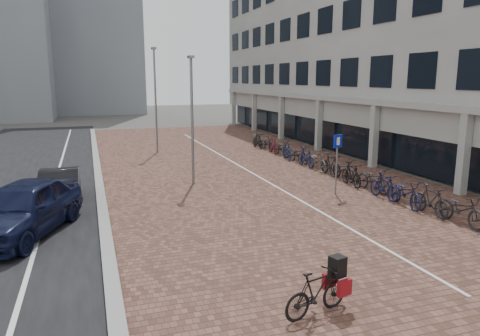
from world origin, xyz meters
name	(u,v)px	position (x,y,z in m)	size (l,w,h in m)	color
ground	(313,259)	(0.00, 0.00, 0.00)	(140.00, 140.00, 0.00)	#474442
plaza_brick	(239,168)	(2.00, 12.00, 0.01)	(14.50, 42.00, 0.04)	brown
street_asphalt	(8,184)	(-9.00, 12.00, 0.01)	(8.00, 50.00, 0.03)	black
curb	(98,177)	(-5.10, 12.00, 0.07)	(0.35, 42.00, 0.14)	gray
lane_line	(55,180)	(-7.00, 12.00, 0.02)	(0.12, 44.00, 0.00)	white
parking_line	(243,168)	(2.20, 12.00, 0.04)	(0.10, 30.00, 0.00)	white
office_building	(379,19)	(12.97, 16.00, 8.44)	(8.40, 40.00, 15.00)	#AAAAA4
car_navy	(23,208)	(-7.40, 4.43, 0.84)	(1.98, 4.92, 1.68)	black
car_dark	(59,188)	(-6.56, 7.62, 0.65)	(1.38, 3.97, 1.31)	black
hero_bike	(317,292)	(-1.29, -2.55, 0.50)	(1.65, 0.83, 1.12)	black
parking_sign	(337,155)	(3.97, 5.60, 1.66)	(0.49, 0.24, 2.47)	slate
lamp_near	(192,122)	(-1.08, 9.35, 2.78)	(0.12, 0.12, 5.56)	gray
lamp_far	(156,102)	(-1.34, 18.44, 3.23)	(0.12, 0.12, 6.46)	slate
bike_row	(318,161)	(5.63, 10.20, 0.52)	(1.17, 20.39, 1.05)	#212227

